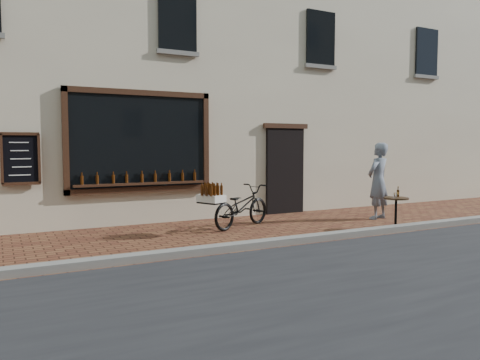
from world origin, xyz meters
name	(u,v)px	position (x,y,z in m)	size (l,w,h in m)	color
ground	(301,245)	(0.00, 0.00, 0.00)	(90.00, 90.00, 0.00)	#52281A
kerb	(295,240)	(0.00, 0.20, 0.06)	(90.00, 0.25, 0.12)	slate
shop_building	(174,34)	(0.00, 6.50, 5.00)	(28.00, 6.20, 10.00)	beige
cargo_bicycle	(240,206)	(-0.12, 2.10, 0.47)	(2.05, 1.31, 0.98)	black
bistro_table	(396,206)	(2.73, 0.44, 0.48)	(0.52, 0.52, 0.89)	black
pedestrian	(378,181)	(3.36, 1.62, 0.91)	(0.67, 0.44, 1.83)	slate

